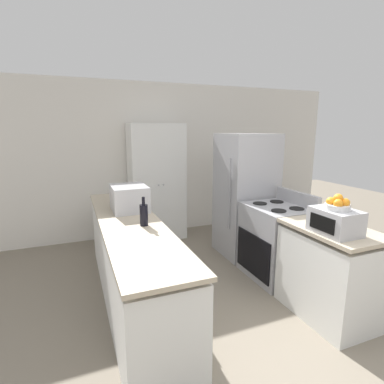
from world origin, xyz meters
name	(u,v)px	position (x,y,z in m)	size (l,w,h in m)	color
ground_plane	(292,383)	(0.00, 0.00, 0.00)	(14.00, 14.00, 0.00)	slate
wall_back	(157,160)	(0.00, 3.63, 1.30)	(7.00, 0.06, 2.60)	silver
counter_left	(131,263)	(-0.88, 1.52, 0.44)	(0.60, 2.85, 0.91)	silver
counter_right	(329,274)	(0.88, 0.56, 0.44)	(0.60, 0.91, 0.91)	silver
pantry_cabinet	(157,182)	(-0.09, 3.33, 0.96)	(0.89, 0.52, 1.92)	white
stove	(276,241)	(0.90, 1.42, 0.46)	(0.66, 0.77, 1.07)	#9E9EA3
refrigerator	(245,195)	(0.93, 2.21, 0.88)	(0.74, 0.73, 1.77)	#A3A3A8
microwave	(129,198)	(-0.80, 1.92, 1.05)	(0.40, 0.47, 0.29)	#B2B2B7
wine_bottle	(144,214)	(-0.78, 1.30, 1.02)	(0.08, 0.08, 0.28)	black
toaster_oven	(335,221)	(0.76, 0.44, 1.02)	(0.31, 0.39, 0.23)	#B2B2B7
fruit_bowl	(338,204)	(0.75, 0.42, 1.19)	(0.21, 0.21, 0.14)	silver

